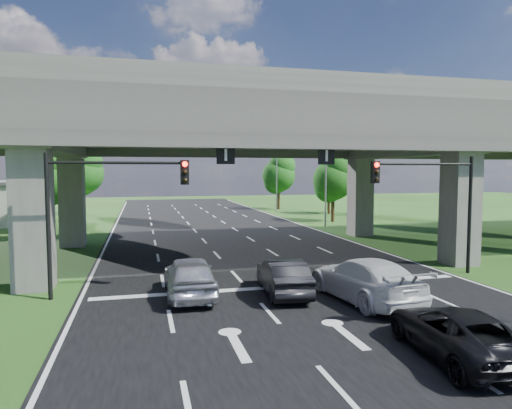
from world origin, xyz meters
name	(u,v)px	position (x,y,z in m)	size (l,w,h in m)	color
ground	(315,310)	(0.00, 0.00, 0.00)	(160.00, 160.00, 0.00)	#243F14
road	(253,260)	(0.00, 10.00, 0.01)	(18.00, 120.00, 0.03)	black
overpass	(245,128)	(0.00, 12.00, 7.92)	(80.00, 15.00, 10.00)	#373432
signal_right	(434,193)	(7.82, 3.94, 4.19)	(5.76, 0.54, 6.00)	black
signal_left	(104,197)	(-7.82, 3.94, 4.19)	(5.76, 0.54, 6.00)	black
streetlight_far	(322,165)	(10.10, 24.00, 5.85)	(3.38, 0.25, 10.00)	gray
streetlight_beyond	(274,166)	(10.10, 40.00, 5.85)	(3.38, 0.25, 10.00)	gray
tree_left_near	(48,176)	(-13.95, 26.00, 4.82)	(4.50, 4.50, 7.80)	black
tree_left_mid	(32,182)	(-16.95, 34.00, 4.17)	(3.91, 3.90, 6.76)	black
tree_left_far	(83,172)	(-12.95, 42.00, 5.14)	(4.80, 4.80, 8.32)	black
tree_right_near	(334,178)	(13.05, 28.00, 4.50)	(4.20, 4.20, 7.28)	black
tree_right_mid	(329,180)	(16.05, 36.00, 4.17)	(3.91, 3.90, 6.76)	black
tree_right_far	(279,174)	(12.05, 44.00, 4.82)	(4.50, 4.50, 7.80)	black
car_silver	(190,276)	(-4.41, 3.00, 0.88)	(2.00, 4.98, 1.70)	silver
car_dark	(283,277)	(-0.54, 2.33, 0.78)	(1.59, 4.57, 1.51)	black
car_white	(364,279)	(2.36, 0.63, 0.89)	(2.41, 5.93, 1.72)	silver
car_trailing	(457,332)	(2.24, -5.09, 0.72)	(2.29, 4.98, 1.38)	black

